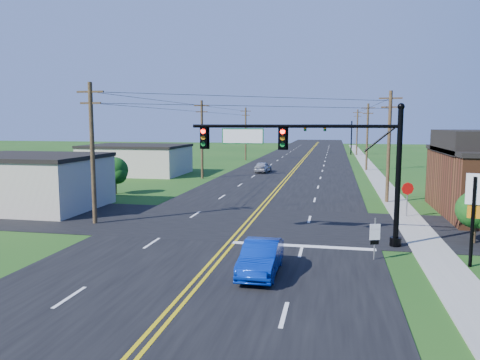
% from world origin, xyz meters
% --- Properties ---
extents(ground, '(260.00, 260.00, 0.00)m').
position_xyz_m(ground, '(0.00, 0.00, 0.00)').
color(ground, '#154212').
rests_on(ground, ground).
extents(road_main, '(16.00, 220.00, 0.04)m').
position_xyz_m(road_main, '(0.00, 50.00, 0.02)').
color(road_main, black).
rests_on(road_main, ground).
extents(road_cross, '(70.00, 10.00, 0.04)m').
position_xyz_m(road_cross, '(0.00, 12.00, 0.02)').
color(road_cross, black).
rests_on(road_cross, ground).
extents(sidewalk, '(2.00, 160.00, 0.08)m').
position_xyz_m(sidewalk, '(10.50, 40.00, 0.04)').
color(sidewalk, gray).
rests_on(sidewalk, ground).
extents(signal_mast_main, '(11.30, 0.60, 7.48)m').
position_xyz_m(signal_mast_main, '(4.34, 8.00, 4.75)').
color(signal_mast_main, black).
rests_on(signal_mast_main, ground).
extents(signal_mast_far, '(10.98, 0.60, 7.48)m').
position_xyz_m(signal_mast_far, '(4.44, 80.00, 4.55)').
color(signal_mast_far, black).
rests_on(signal_mast_far, ground).
extents(cream_bldg_near, '(10.20, 8.20, 4.10)m').
position_xyz_m(cream_bldg_near, '(-17.00, 14.00, 2.06)').
color(cream_bldg_near, beige).
rests_on(cream_bldg_near, ground).
extents(cream_bldg_far, '(12.20, 9.20, 3.70)m').
position_xyz_m(cream_bldg_far, '(-19.00, 38.00, 1.86)').
color(cream_bldg_far, beige).
rests_on(cream_bldg_far, ground).
extents(utility_pole_left_a, '(1.80, 0.28, 9.00)m').
position_xyz_m(utility_pole_left_a, '(-9.50, 10.00, 4.72)').
color(utility_pole_left_a, '#332317').
rests_on(utility_pole_left_a, ground).
extents(utility_pole_left_b, '(1.80, 0.28, 9.00)m').
position_xyz_m(utility_pole_left_b, '(-9.50, 35.00, 4.72)').
color(utility_pole_left_b, '#332317').
rests_on(utility_pole_left_b, ground).
extents(utility_pole_left_c, '(1.80, 0.28, 9.00)m').
position_xyz_m(utility_pole_left_c, '(-9.50, 62.00, 4.72)').
color(utility_pole_left_c, '#332317').
rests_on(utility_pole_left_c, ground).
extents(utility_pole_right_a, '(1.80, 0.28, 9.00)m').
position_xyz_m(utility_pole_right_a, '(9.80, 22.00, 4.72)').
color(utility_pole_right_a, '#332317').
rests_on(utility_pole_right_a, ground).
extents(utility_pole_right_b, '(1.80, 0.28, 9.00)m').
position_xyz_m(utility_pole_right_b, '(9.80, 48.00, 4.72)').
color(utility_pole_right_b, '#332317').
rests_on(utility_pole_right_b, ground).
extents(utility_pole_right_c, '(1.80, 0.28, 9.00)m').
position_xyz_m(utility_pole_right_c, '(9.80, 78.00, 4.72)').
color(utility_pole_right_c, '#332317').
rests_on(utility_pole_right_c, ground).
extents(tree_right_back, '(3.00, 3.00, 4.10)m').
position_xyz_m(tree_right_back, '(16.00, 26.00, 2.60)').
color(tree_right_back, '#332317').
rests_on(tree_right_back, ground).
extents(shrub_corner, '(2.00, 2.00, 2.86)m').
position_xyz_m(shrub_corner, '(13.00, 9.50, 1.85)').
color(shrub_corner, '#332317').
rests_on(shrub_corner, ground).
extents(tree_left, '(2.40, 2.40, 3.37)m').
position_xyz_m(tree_left, '(-14.00, 22.00, 2.16)').
color(tree_left, '#332317').
rests_on(tree_left, ground).
extents(blue_car, '(1.52, 4.28, 1.41)m').
position_xyz_m(blue_car, '(2.55, 2.14, 0.70)').
color(blue_car, '#07289B').
rests_on(blue_car, ground).
extents(distant_car, '(1.99, 4.21, 1.39)m').
position_xyz_m(distant_car, '(-3.55, 42.86, 0.70)').
color(distant_car, '#B5B6BB').
rests_on(distant_car, ground).
extents(route_sign, '(0.49, 0.19, 2.04)m').
position_xyz_m(route_sign, '(7.50, 5.23, 1.19)').
color(route_sign, slate).
rests_on(route_sign, ground).
extents(stop_sign, '(0.84, 0.29, 2.44)m').
position_xyz_m(stop_sign, '(10.50, 16.11, 1.76)').
color(stop_sign, slate).
rests_on(stop_sign, ground).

